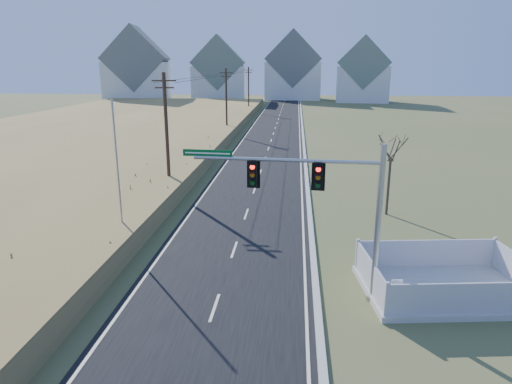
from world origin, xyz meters
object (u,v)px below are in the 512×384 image
at_px(traffic_signal_mast, 333,204).
at_px(fence_enclosure, 444,286).
at_px(flagpole, 119,189).
at_px(bare_tree, 392,146).
at_px(open_sign, 397,286).

relative_size(traffic_signal_mast, fence_enclosure, 1.12).
bearing_deg(flagpole, bare_tree, 23.05).
height_order(traffic_signal_mast, fence_enclosure, traffic_signal_mast).
height_order(fence_enclosure, open_sign, fence_enclosure).
bearing_deg(traffic_signal_mast, bare_tree, 72.62).
relative_size(traffic_signal_mast, flagpole, 1.06).
distance_m(flagpole, bare_tree, 16.78).
xyz_separation_m(traffic_signal_mast, fence_enclosure, (5.01, 0.71, -3.82)).
height_order(open_sign, flagpole, flagpole).
bearing_deg(bare_tree, flagpole, -156.95).
bearing_deg(fence_enclosure, traffic_signal_mast, -179.06).
bearing_deg(fence_enclosure, flagpole, 158.13).
xyz_separation_m(traffic_signal_mast, open_sign, (2.95, 0.48, -3.79)).
distance_m(traffic_signal_mast, flagpole, 11.94).
bearing_deg(open_sign, flagpole, 153.01).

